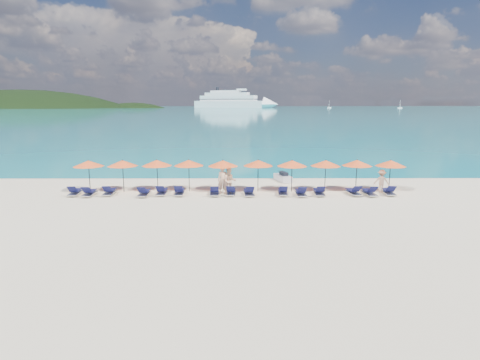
{
  "coord_description": "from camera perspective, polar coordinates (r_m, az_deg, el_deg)",
  "views": [
    {
      "loc": [
        -0.14,
        -22.56,
        6.07
      ],
      "look_at": [
        0.0,
        3.0,
        1.2
      ],
      "focal_mm": 30.0,
      "sensor_mm": 36.0,
      "label": 1
    }
  ],
  "objects": [
    {
      "name": "cruise_ship",
      "position": [
        634.71,
        -0.49,
        11.14
      ],
      "size": [
        134.25,
        71.91,
        37.93
      ],
      "rotation": [
        0.0,
        0.0,
        -0.39
      ],
      "color": "white",
      "rests_on": "ground"
    },
    {
      "name": "lounger_7",
      "position": [
        27.07,
        -1.29,
        -1.66
      ],
      "size": [
        0.68,
        1.72,
        0.66
      ],
      "rotation": [
        0.0,
        0.0,
        -0.04
      ],
      "color": "silver",
      "rests_on": "ground"
    },
    {
      "name": "lounger_14",
      "position": [
        28.95,
        20.39,
        -1.53
      ],
      "size": [
        0.75,
        1.74,
        0.66
      ],
      "rotation": [
        0.0,
        0.0,
        -0.08
      ],
      "color": "silver",
      "rests_on": "ground"
    },
    {
      "name": "sailboat_near",
      "position": [
        593.03,
        12.58,
        10.05
      ],
      "size": [
        5.37,
        1.79,
        9.84
      ],
      "color": "white",
      "rests_on": "ground"
    },
    {
      "name": "beachgoer_c",
      "position": [
        29.51,
        19.49,
        -0.13
      ],
      "size": [
        1.12,
        0.76,
        1.59
      ],
      "primitive_type": "imported",
      "rotation": [
        0.0,
        0.0,
        2.84
      ],
      "color": "tan",
      "rests_on": "ground"
    },
    {
      "name": "ground",
      "position": [
        23.36,
        0.04,
        -4.27
      ],
      "size": [
        1400.0,
        1400.0,
        0.0
      ],
      "primitive_type": "plane",
      "color": "beige"
    },
    {
      "name": "lounger_8",
      "position": [
        26.92,
        1.28,
        -1.73
      ],
      "size": [
        0.74,
        1.74,
        0.66
      ],
      "rotation": [
        0.0,
        0.0,
        0.07
      ],
      "color": "silver",
      "rests_on": "ground"
    },
    {
      "name": "lounger_1",
      "position": [
        28.63,
        -20.65,
        -1.68
      ],
      "size": [
        0.69,
        1.72,
        0.66
      ],
      "rotation": [
        0.0,
        0.0,
        0.04
      ],
      "color": "silver",
      "rests_on": "ground"
    },
    {
      "name": "lounger_0",
      "position": [
        29.21,
        -22.43,
        -1.56
      ],
      "size": [
        0.79,
        1.75,
        0.66
      ],
      "rotation": [
        0.0,
        0.0,
        0.1
      ],
      "color": "silver",
      "rests_on": "ground"
    },
    {
      "name": "headland_small",
      "position": [
        602.93,
        -14.81,
        6.54
      ],
      "size": [
        162.0,
        126.0,
        85.5
      ],
      "color": "black",
      "rests_on": "ground"
    },
    {
      "name": "lounger_4",
      "position": [
        27.64,
        -11.06,
        -1.6
      ],
      "size": [
        0.66,
        1.72,
        0.66
      ],
      "rotation": [
        0.0,
        0.0,
        0.03
      ],
      "color": "silver",
      "rests_on": "ground"
    },
    {
      "name": "umbrella_7",
      "position": [
        28.43,
        12.1,
        2.35
      ],
      "size": [
        2.1,
        2.1,
        2.28
      ],
      "color": "black",
      "rests_on": "ground"
    },
    {
      "name": "sea",
      "position": [
        682.59,
        -0.31,
        10.29
      ],
      "size": [
        1600.0,
        1300.0,
        0.01
      ],
      "primitive_type": "cube",
      "color": "#1FA9B2",
      "rests_on": "ground"
    },
    {
      "name": "lounger_10",
      "position": [
        27.1,
        8.64,
        -1.77
      ],
      "size": [
        0.63,
        1.7,
        0.66
      ],
      "rotation": [
        0.0,
        0.0,
        -0.01
      ],
      "color": "silver",
      "rests_on": "ground"
    },
    {
      "name": "umbrella_8",
      "position": [
        29.11,
        16.31,
        2.35
      ],
      "size": [
        2.1,
        2.1,
        2.28
      ],
      "color": "black",
      "rests_on": "ground"
    },
    {
      "name": "lounger_13",
      "position": [
        28.31,
        17.91,
        -1.64
      ],
      "size": [
        0.76,
        1.75,
        0.66
      ],
      "rotation": [
        0.0,
        0.0,
        0.08
      ],
      "color": "silver",
      "rests_on": "ground"
    },
    {
      "name": "lounger_11",
      "position": [
        27.51,
        11.19,
        -1.66
      ],
      "size": [
        0.68,
        1.72,
        0.66
      ],
      "rotation": [
        0.0,
        0.0,
        -0.03
      ],
      "color": "silver",
      "rests_on": "ground"
    },
    {
      "name": "umbrella_2",
      "position": [
        28.53,
        -11.74,
        2.4
      ],
      "size": [
        2.1,
        2.1,
        2.28
      ],
      "color": "black",
      "rests_on": "ground"
    },
    {
      "name": "umbrella_5",
      "position": [
        27.92,
        2.6,
        2.43
      ],
      "size": [
        2.1,
        2.1,
        2.28
      ],
      "color": "black",
      "rests_on": "ground"
    },
    {
      "name": "headland_main",
      "position": [
        639.01,
        -28.45,
        5.55
      ],
      "size": [
        374.0,
        242.0,
        126.5
      ],
      "color": "black",
      "rests_on": "ground"
    },
    {
      "name": "lounger_3",
      "position": [
        27.51,
        -13.49,
        -1.76
      ],
      "size": [
        0.62,
        1.7,
        0.66
      ],
      "rotation": [
        0.0,
        0.0,
        -0.0
      ],
      "color": "silver",
      "rests_on": "ground"
    },
    {
      "name": "lounger_9",
      "position": [
        27.2,
        6.11,
        -1.66
      ],
      "size": [
        0.71,
        1.73,
        0.66
      ],
      "rotation": [
        0.0,
        0.0,
        -0.05
      ],
      "color": "silver",
      "rests_on": "ground"
    },
    {
      "name": "lounger_12",
      "position": [
        28.15,
        15.83,
        -1.59
      ],
      "size": [
        0.79,
        1.75,
        0.66
      ],
      "rotation": [
        0.0,
        0.0,
        0.1
      ],
      "color": "silver",
      "rests_on": "ground"
    },
    {
      "name": "umbrella_6",
      "position": [
        27.96,
        7.42,
        2.36
      ],
      "size": [
        2.1,
        2.1,
        2.28
      ],
      "color": "black",
      "rests_on": "ground"
    },
    {
      "name": "umbrella_9",
      "position": [
        29.68,
        20.63,
        2.25
      ],
      "size": [
        2.1,
        2.1,
        2.28
      ],
      "color": "black",
      "rests_on": "ground"
    },
    {
      "name": "sailboat_far",
      "position": [
        575.5,
        21.79,
        9.55
      ],
      "size": [
        5.83,
        1.94,
        10.68
      ],
      "color": "white",
      "rests_on": "ground"
    },
    {
      "name": "beachgoer_b",
      "position": [
        27.24,
        -1.47,
        -0.16
      ],
      "size": [
        0.91,
        0.57,
        1.79
      ],
      "primitive_type": "imported",
      "rotation": [
        0.0,
        0.0,
        0.08
      ],
      "color": "tan",
      "rests_on": "ground"
    },
    {
      "name": "umbrella_3",
      "position": [
        28.19,
        -7.3,
        2.43
      ],
      "size": [
        2.1,
        2.1,
        2.28
      ],
      "color": "black",
      "rests_on": "ground"
    },
    {
      "name": "jetski",
      "position": [
        32.05,
        6.13,
        0.36
      ],
      "size": [
        1.35,
        2.22,
        0.74
      ],
      "rotation": [
        0.0,
        0.0,
        0.29
      ],
      "color": "silver",
      "rests_on": "ground"
    },
    {
      "name": "beachgoer_a",
      "position": [
        27.25,
        -2.46,
        -0.02
      ],
      "size": [
        0.72,
        0.48,
        1.93
      ],
      "primitive_type": "imported",
      "rotation": [
        0.0,
        0.0,
        0.03
      ],
      "color": "tan",
      "rests_on": "ground"
    },
    {
      "name": "umbrella_0",
      "position": [
        29.58,
        -20.75,
        2.21
      ],
      "size": [
        2.1,
        2.1,
        2.28
      ],
      "color": "black",
      "rests_on": "ground"
    },
    {
      "name": "umbrella_1",
      "position": [
        28.98,
        -16.37,
        2.31
      ],
      "size": [
        2.1,
        2.1,
        2.28
      ],
      "color": "black",
      "rests_on": "ground"
    },
    {
      "name": "lounger_5",
      "position": [
        27.37,
        -8.62,
        -1.64
      ],
      "size": [
        0.72,
        1.73,
        0.66
      ],
      "rotation": [
        0.0,
        0.0,
        0.06
      ],
      "color": "silver",
      "rests_on": "ground"
    },
    {
      "name": "umbrella_4",
      "position": [
        27.76,
        -2.45,
        2.38
      ],
      "size": [
        2.1,
        2.1,
        2.28
      ],
      "color": "black",
      "rests_on": "ground"
    },
    {
      "name": "lounger_6",
      "position": [
        27.06,
        -3.65,
        -1.69
      ],
      "size": [
        0.72,
        1.73,
        0.66
      ],
      "rotation": [
        0.0,
        0.0,
        0.06
      ],
      "color": "silver",
      "rests_on": "ground"
    },
    {
      "name": "lounger_2",
      "position": [
        28.51,
        -18.08,
        -1.56
      ],
      "size": [
        0.71,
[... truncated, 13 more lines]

